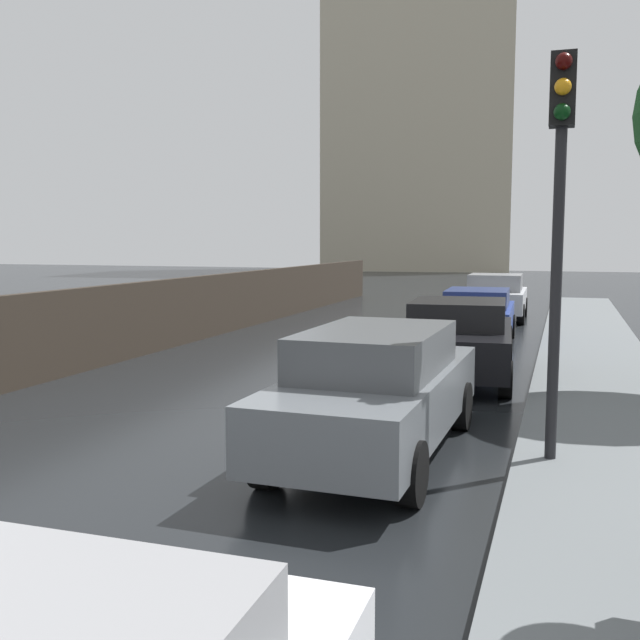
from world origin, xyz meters
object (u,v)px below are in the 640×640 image
car_grey_mid_road (377,389)px  traffic_light (560,182)px  car_blue_far_ahead (477,315)px  car_black_far_lane (458,339)px  car_silver_behind_camera (496,296)px

car_grey_mid_road → traffic_light: traffic_light is taller
car_blue_far_ahead → car_black_far_lane: (0.21, -4.88, 0.04)m
car_silver_behind_camera → traffic_light: bearing=-83.8°
car_silver_behind_camera → traffic_light: (1.97, -15.37, 2.38)m
car_silver_behind_camera → car_black_far_lane: 10.48m
car_grey_mid_road → car_blue_far_ahead: size_ratio=1.18×
car_blue_far_ahead → car_silver_behind_camera: 5.59m
car_blue_far_ahead → car_black_far_lane: bearing=-89.7°
car_grey_mid_road → car_blue_far_ahead: (0.04, 9.81, -0.08)m
car_silver_behind_camera → car_grey_mid_road: bearing=-91.0°
car_black_far_lane → traffic_light: bearing=-75.1°
car_grey_mid_road → car_silver_behind_camera: bearing=91.3°
car_grey_mid_road → traffic_light: size_ratio=1.06×
car_grey_mid_road → car_silver_behind_camera: 15.40m
traffic_light → car_black_far_lane: bearing=109.1°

